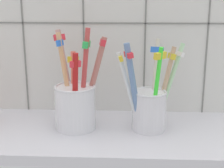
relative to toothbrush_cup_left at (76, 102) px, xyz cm
name	(u,v)px	position (x,y,z in cm)	size (l,w,h in cm)	color
counter_slab	(112,135)	(6.94, -1.08, -6.25)	(64.00, 22.00, 2.00)	silver
tile_wall_back	(115,16)	(6.94, 10.92, 15.25)	(64.00, 2.20, 45.00)	silver
toothbrush_cup_left	(76,102)	(0.00, 0.00, 0.00)	(10.98, 10.60, 19.21)	white
toothbrush_cup_right	(149,104)	(13.93, -0.20, -0.25)	(12.98, 8.49, 16.89)	silver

